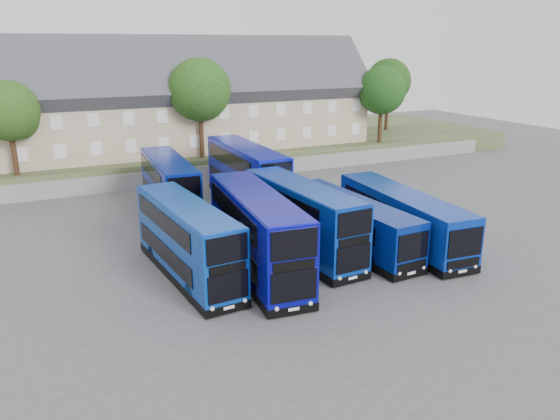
% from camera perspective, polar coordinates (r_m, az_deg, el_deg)
% --- Properties ---
extents(ground, '(120.00, 120.00, 0.00)m').
position_cam_1_polar(ground, '(29.92, 3.54, -7.43)').
color(ground, '#4D4D52').
rests_on(ground, ground).
extents(retaining_wall, '(70.00, 0.40, 1.50)m').
position_cam_1_polar(retaining_wall, '(50.91, -9.68, 3.58)').
color(retaining_wall, slate).
rests_on(retaining_wall, ground).
extents(earth_bank, '(80.00, 20.00, 2.00)m').
position_cam_1_polar(earth_bank, '(60.33, -12.38, 5.76)').
color(earth_bank, '#3F4829').
rests_on(earth_bank, ground).
extents(terrace_row, '(48.00, 10.40, 11.20)m').
position_cam_1_polar(terrace_row, '(55.02, -14.82, 10.44)').
color(terrace_row, tan).
rests_on(terrace_row, earth_bank).
extents(dd_front_left, '(3.19, 10.59, 4.15)m').
position_cam_1_polar(dd_front_left, '(30.08, -9.62, -3.32)').
color(dd_front_left, '#08369C').
rests_on(dd_front_left, ground).
extents(dd_front_mid, '(3.76, 11.56, 4.52)m').
position_cam_1_polar(dd_front_mid, '(30.24, -2.39, -2.60)').
color(dd_front_mid, '#070887').
rests_on(dd_front_mid, ground).
extents(dd_front_right, '(3.03, 10.90, 4.28)m').
position_cam_1_polar(dd_front_right, '(33.09, 2.28, -1.06)').
color(dd_front_right, '#082E95').
rests_on(dd_front_right, ground).
extents(dd_rear_left, '(3.12, 10.85, 4.26)m').
position_cam_1_polar(dd_rear_left, '(41.31, -11.48, 2.27)').
color(dd_rear_left, '#071D8F').
rests_on(dd_rear_left, ground).
extents(dd_rear_right, '(2.86, 11.72, 4.64)m').
position_cam_1_polar(dd_rear_right, '(43.53, -3.50, 3.59)').
color(dd_rear_right, '#0813A0').
rests_on(dd_rear_right, ground).
extents(coach_east_a, '(2.94, 11.53, 3.12)m').
position_cam_1_polar(coach_east_a, '(34.41, 7.44, -1.49)').
color(coach_east_a, navy).
rests_on(coach_east_a, ground).
extents(coach_east_b, '(3.44, 12.30, 3.32)m').
position_cam_1_polar(coach_east_b, '(35.78, 12.61, -0.87)').
color(coach_east_b, '#082993').
rests_on(coach_east_b, ground).
extents(tree_west, '(4.80, 4.80, 7.65)m').
position_cam_1_polar(tree_west, '(49.11, -26.33, 9.07)').
color(tree_west, '#382314').
rests_on(tree_west, earth_bank).
extents(tree_mid, '(5.76, 5.76, 9.18)m').
position_cam_1_polar(tree_mid, '(51.89, -8.27, 12.09)').
color(tree_mid, '#382314').
rests_on(tree_mid, earth_bank).
extents(tree_east, '(5.12, 5.12, 8.16)m').
position_cam_1_polar(tree_east, '(60.60, 10.65, 12.02)').
color(tree_east, '#382314').
rests_on(tree_east, earth_bank).
extents(tree_far, '(5.44, 5.44, 8.67)m').
position_cam_1_polar(tree_far, '(69.74, 11.31, 12.88)').
color(tree_far, '#382314').
rests_on(tree_far, earth_bank).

